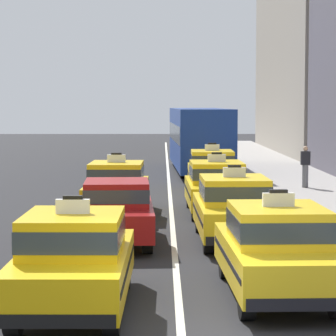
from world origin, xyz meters
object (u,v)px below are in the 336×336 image
(sedan_left_second, at_px, (117,210))
(taxi_right_second, at_px, (234,208))
(taxi_left_nearest, at_px, (74,259))
(bus_right_fifth, at_px, (199,136))
(taxi_right_third, at_px, (216,186))
(taxi_left_third, at_px, (117,187))
(taxi_right_nearest, at_px, (277,249))
(taxi_right_fourth, at_px, (212,170))
(pedestrian_mid_block, at_px, (305,166))

(sedan_left_second, height_order, taxi_right_second, taxi_right_second)
(taxi_left_nearest, relative_size, sedan_left_second, 1.05)
(taxi_right_second, bearing_deg, bus_right_fifth, 89.82)
(taxi_right_third, bearing_deg, taxi_right_second, -89.02)
(taxi_left_third, distance_m, bus_right_fifth, 15.94)
(taxi_right_nearest, bearing_deg, taxi_left_nearest, -165.62)
(taxi_right_second, distance_m, bus_right_fifth, 20.54)
(taxi_left_nearest, distance_m, sedan_left_second, 6.42)
(sedan_left_second, distance_m, taxi_right_third, 6.00)
(taxi_right_second, xyz_separation_m, taxi_right_fourth, (0.14, 11.11, 0.00))
(taxi_left_nearest, distance_m, bus_right_fifth, 27.29)
(taxi_right_fourth, relative_size, pedestrian_mid_block, 2.78)
(taxi_left_third, bearing_deg, taxi_right_third, 3.89)
(taxi_right_second, relative_size, pedestrian_mid_block, 2.78)
(sedan_left_second, distance_m, taxi_right_nearest, 6.36)
(taxi_right_nearest, height_order, pedestrian_mid_block, taxi_right_nearest)
(taxi_left_nearest, height_order, pedestrian_mid_block, taxi_left_nearest)
(taxi_left_nearest, xyz_separation_m, pedestrian_mid_block, (7.16, 18.24, 0.11))
(sedan_left_second, height_order, bus_right_fifth, bus_right_fifth)
(taxi_right_nearest, bearing_deg, pedestrian_mid_block, 78.21)
(taxi_right_nearest, distance_m, taxi_right_fourth, 16.75)
(taxi_left_nearest, relative_size, bus_right_fifth, 0.41)
(taxi_right_fourth, bearing_deg, taxi_left_third, -118.54)
(taxi_left_nearest, distance_m, taxi_right_third, 12.13)
(taxi_right_nearest, distance_m, taxi_right_third, 10.81)
(taxi_left_third, xyz_separation_m, taxi_right_third, (3.12, 0.21, 0.00))
(taxi_left_third, height_order, taxi_right_fourth, same)
(taxi_right_second, bearing_deg, taxi_left_nearest, -116.50)
(taxi_left_nearest, bearing_deg, taxi_right_second, 63.50)
(taxi_left_nearest, relative_size, taxi_right_second, 1.00)
(taxi_right_third, relative_size, bus_right_fifth, 0.41)
(pedestrian_mid_block, bearing_deg, taxi_right_fourth, -171.21)
(taxi_left_nearest, relative_size, taxi_left_third, 1.00)
(taxi_right_second, bearing_deg, taxi_right_fourth, 89.26)
(taxi_left_third, xyz_separation_m, taxi_right_fourth, (3.35, 6.16, 0.00))
(sedan_left_second, bearing_deg, taxi_left_nearest, -93.14)
(taxi_right_fourth, xyz_separation_m, pedestrian_mid_block, (3.75, 0.58, 0.11))
(taxi_left_third, relative_size, taxi_right_fourth, 1.00)
(taxi_right_nearest, xyz_separation_m, taxi_right_fourth, (-0.13, 16.75, 0.00))
(sedan_left_second, bearing_deg, taxi_right_second, 2.73)
(taxi_right_second, xyz_separation_m, bus_right_fifth, (0.06, 20.52, 0.94))
(taxi_right_nearest, distance_m, taxi_right_second, 5.65)
(taxi_left_third, height_order, taxi_right_nearest, same)
(taxi_right_nearest, xyz_separation_m, bus_right_fifth, (-0.21, 26.16, 0.94))
(taxi_right_third, xyz_separation_m, pedestrian_mid_block, (3.98, 6.53, 0.11))
(sedan_left_second, distance_m, pedestrian_mid_block, 13.65)
(taxi_right_nearest, xyz_separation_m, taxi_right_second, (-0.27, 5.64, 0.00))
(taxi_left_nearest, bearing_deg, bus_right_fifth, 82.98)
(sedan_left_second, height_order, taxi_right_third, taxi_right_third)
(sedan_left_second, relative_size, taxi_left_third, 0.95)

